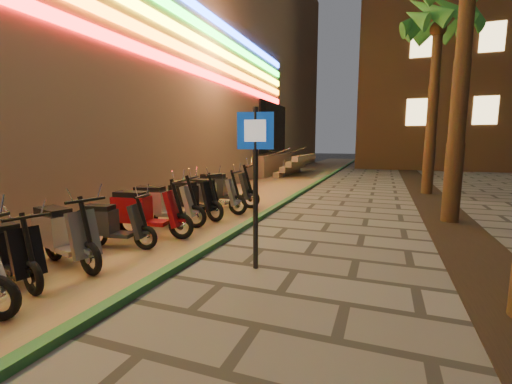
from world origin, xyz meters
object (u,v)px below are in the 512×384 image
at_px(scooter_13, 222,189).
at_px(pedestrian_sign, 255,166).
at_px(scooter_10, 161,204).
at_px(scooter_7, 62,234).
at_px(scooter_11, 191,198).
at_px(scooter_8, 110,224).
at_px(scooter_12, 210,194).
at_px(scooter_6, 9,250).
at_px(scooter_9, 144,212).

bearing_deg(scooter_13, pedestrian_sign, -64.89).
bearing_deg(scooter_10, scooter_7, -100.06).
relative_size(scooter_10, scooter_11, 1.01).
bearing_deg(scooter_8, scooter_11, 79.30).
xyz_separation_m(scooter_11, scooter_12, (0.18, 0.72, 0.00)).
xyz_separation_m(pedestrian_sign, scooter_10, (-2.97, 1.71, -1.06)).
relative_size(scooter_8, scooter_13, 0.80).
distance_m(scooter_12, scooter_13, 0.88).
height_order(scooter_7, scooter_8, scooter_7).
distance_m(pedestrian_sign, scooter_11, 4.10).
bearing_deg(scooter_13, scooter_6, -99.30).
bearing_deg(scooter_9, scooter_12, 79.37).
relative_size(scooter_6, scooter_8, 1.02).
bearing_deg(scooter_7, scooter_9, 100.18).
height_order(scooter_6, scooter_7, scooter_7).
bearing_deg(scooter_10, scooter_11, 71.37).
xyz_separation_m(scooter_6, scooter_10, (0.03, 3.41, 0.06)).
bearing_deg(scooter_7, scooter_10, 105.50).
relative_size(scooter_8, scooter_12, 0.86).
bearing_deg(scooter_9, scooter_8, -104.24).
relative_size(scooter_8, scooter_11, 0.86).
distance_m(scooter_6, scooter_10, 3.41).
relative_size(scooter_11, scooter_13, 0.92).
distance_m(scooter_10, scooter_11, 1.08).
bearing_deg(scooter_8, scooter_6, -103.51).
xyz_separation_m(scooter_6, scooter_9, (0.21, 2.57, 0.07)).
relative_size(scooter_7, scooter_9, 0.95).
height_order(scooter_11, scooter_12, scooter_12).
relative_size(scooter_8, scooter_9, 0.85).
height_order(scooter_11, scooter_13, scooter_13).
xyz_separation_m(scooter_9, scooter_11, (-0.04, 1.91, -0.01)).
height_order(scooter_6, scooter_13, scooter_13).
bearing_deg(pedestrian_sign, scooter_9, 149.29).
xyz_separation_m(pedestrian_sign, scooter_13, (-2.72, 4.38, -1.02)).
height_order(scooter_6, scooter_12, scooter_12).
height_order(scooter_6, scooter_8, scooter_6).
height_order(scooter_10, scooter_11, scooter_10).
bearing_deg(scooter_10, scooter_9, -88.84).
relative_size(pedestrian_sign, scooter_7, 1.48).
xyz_separation_m(scooter_10, scooter_11, (0.14, 1.07, -0.00)).
height_order(pedestrian_sign, scooter_9, pedestrian_sign).
height_order(scooter_8, scooter_9, scooter_9).
height_order(pedestrian_sign, scooter_13, pedestrian_sign).
distance_m(scooter_10, scooter_13, 2.69).
relative_size(pedestrian_sign, scooter_9, 1.40).
bearing_deg(pedestrian_sign, scooter_6, -163.75).
bearing_deg(scooter_10, scooter_6, -101.71).
xyz_separation_m(scooter_6, scooter_12, (0.35, 5.21, 0.06)).
bearing_deg(pedestrian_sign, scooter_13, 108.44).
distance_m(scooter_6, scooter_7, 0.78).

